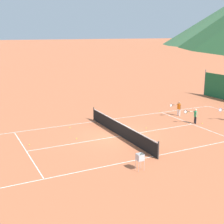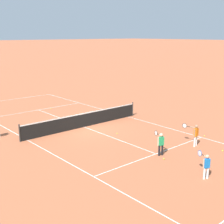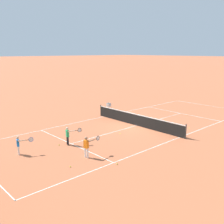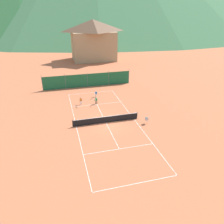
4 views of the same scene
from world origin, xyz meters
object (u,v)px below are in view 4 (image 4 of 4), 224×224
tennis_ball_by_net_right (70,107)px  ball_hopper (147,119)px  tennis_ball_near_corner (98,102)px  tennis_ball_by_net_left (105,134)px  alpine_chalet (93,39)px  tennis_ball_far_corner (97,115)px  player_far_service (81,100)px  tennis_net (106,119)px  tennis_ball_alley_right (85,135)px  tennis_ball_alley_left (77,101)px  tennis_ball_service_box (110,148)px  player_far_baseline (96,93)px  player_near_baseline (96,100)px

tennis_ball_by_net_right → ball_hopper: 12.65m
tennis_ball_near_corner → tennis_ball_by_net_left: 10.11m
tennis_ball_by_net_right → alpine_chalet: alpine_chalet is taller
tennis_ball_far_corner → alpine_chalet: alpine_chalet is taller
player_far_service → alpine_chalet: bearing=75.6°
tennis_net → tennis_ball_alley_right: size_ratio=139.09×
tennis_ball_alley_right → player_far_service: bearing=85.0°
player_far_service → tennis_ball_alley_left: bearing=107.2°
tennis_ball_by_net_right → alpine_chalet: (10.10, 32.54, 5.79)m
tennis_ball_service_box → ball_hopper: (6.25, 4.34, 0.62)m
tennis_ball_alley_right → tennis_ball_by_net_right: bearing=96.7°
ball_hopper → player_far_baseline: bearing=112.8°
tennis_ball_by_net_right → tennis_ball_far_corner: bearing=-46.0°
tennis_ball_alley_right → tennis_ball_service_box: bearing=-55.8°
tennis_net → tennis_ball_by_net_left: tennis_net is taller
tennis_ball_by_net_left → alpine_chalet: size_ratio=0.01×
player_far_baseline → ball_hopper: bearing=-67.2°
tennis_ball_alley_left → tennis_ball_service_box: size_ratio=1.00×
tennis_ball_by_net_right → tennis_ball_service_box: size_ratio=1.00×
player_far_baseline → tennis_ball_near_corner: player_far_baseline is taller
tennis_ball_alley_left → tennis_ball_by_net_left: size_ratio=1.00×
player_far_service → player_near_baseline: bearing=-8.5°
tennis_ball_service_box → alpine_chalet: 45.82m
player_near_baseline → ball_hopper: 9.88m
player_near_baseline → player_far_service: size_ratio=0.96×
tennis_ball_service_box → tennis_net: bearing=81.1°
tennis_ball_by_net_right → tennis_net: bearing=-55.6°
tennis_net → player_far_baseline: bearing=86.9°
tennis_ball_alley_left → tennis_ball_near_corner: size_ratio=1.00×
tennis_ball_alley_left → alpine_chalet: alpine_chalet is taller
tennis_ball_service_box → alpine_chalet: alpine_chalet is taller
player_far_baseline → tennis_ball_by_net_left: player_far_baseline is taller
player_near_baseline → alpine_chalet: size_ratio=0.09×
player_far_baseline → ball_hopper: 12.31m
tennis_ball_near_corner → tennis_ball_service_box: bearing=-95.3°
player_near_baseline → tennis_ball_alley_left: player_near_baseline is taller
player_near_baseline → tennis_ball_alley_right: player_near_baseline is taller
tennis_ball_by_net_left → ball_hopper: (6.07, 1.23, 0.62)m
player_far_baseline → tennis_ball_service_box: player_far_baseline is taller
tennis_ball_near_corner → tennis_ball_by_net_left: bearing=-95.9°
tennis_ball_alley_left → tennis_ball_alley_right: bearing=-92.0°
player_far_baseline → ball_hopper: size_ratio=1.25×
player_near_baseline → tennis_ball_far_corner: 4.17m
tennis_net → player_far_service: 7.45m
tennis_ball_by_net_right → ball_hopper: (9.70, -8.09, 0.62)m
tennis_ball_alley_left → tennis_ball_by_net_left: same height
player_far_service → tennis_ball_alley_right: bearing=-95.0°
tennis_ball_alley_left → tennis_ball_service_box: (2.02, -14.47, 0.00)m
player_near_baseline → player_far_service: (-2.47, 0.37, 0.03)m
tennis_ball_alley_left → alpine_chalet: size_ratio=0.01×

